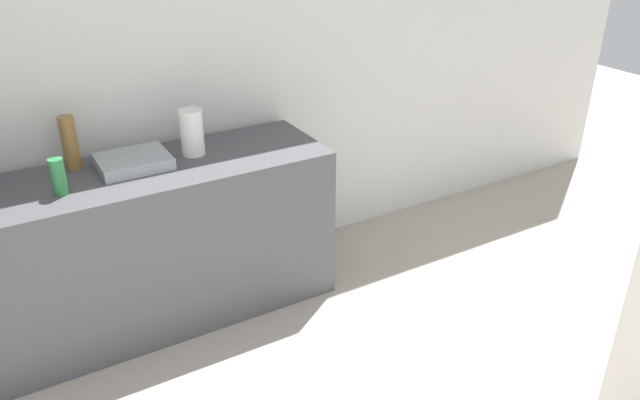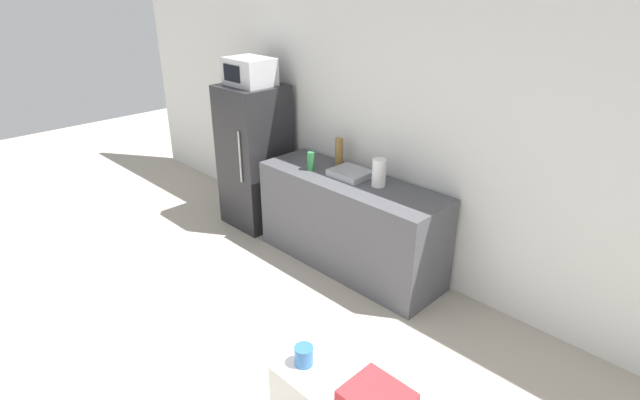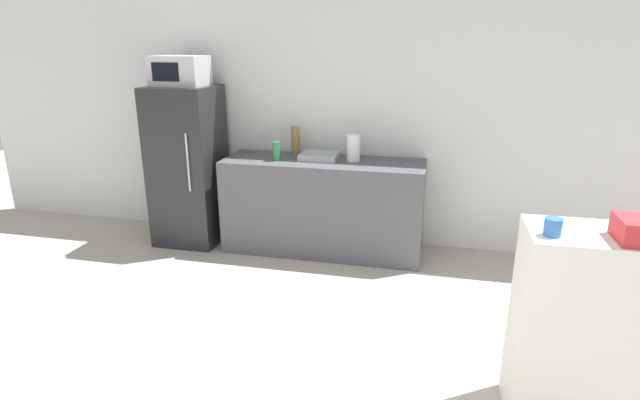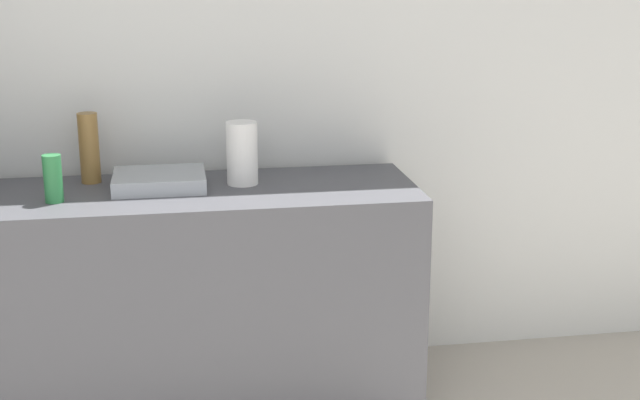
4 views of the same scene
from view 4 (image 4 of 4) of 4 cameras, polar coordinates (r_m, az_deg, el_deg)
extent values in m
cube|color=silver|center=(3.82, -9.87, 7.65)|extent=(8.00, 0.06, 2.60)
cube|color=#4C4C51|center=(3.67, -9.07, -6.31)|extent=(1.92, 0.62, 0.91)
cube|color=#9EA3A8|center=(3.57, -10.24, 1.25)|extent=(0.36, 0.30, 0.06)
cylinder|color=olive|center=(3.69, -14.56, 3.24)|extent=(0.08, 0.08, 0.28)
cylinder|color=#2D7F42|center=(3.44, -16.72, 1.32)|extent=(0.07, 0.07, 0.18)
cylinder|color=white|center=(3.57, -5.01, 3.00)|extent=(0.12, 0.12, 0.25)
camera|label=1|loc=(0.92, -79.00, 30.24)|focal=35.00mm
camera|label=2|loc=(2.95, 81.79, 19.48)|focal=28.00mm
camera|label=3|loc=(1.50, 129.11, -2.55)|focal=28.00mm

